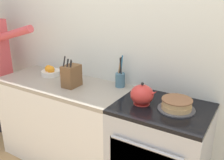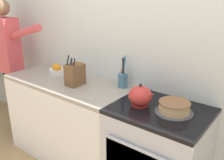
% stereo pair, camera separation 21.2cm
% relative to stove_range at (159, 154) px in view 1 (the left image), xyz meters
% --- Properties ---
extents(wall_back, '(8.00, 0.04, 2.60)m').
position_rel_stove_range_xyz_m(wall_back, '(-0.34, 0.32, 0.85)').
color(wall_back, silver).
rests_on(wall_back, ground_plane).
extents(counter_cabinet, '(1.37, 0.60, 0.89)m').
position_rel_stove_range_xyz_m(counter_cabinet, '(-1.06, 0.00, -0.00)').
color(counter_cabinet, white).
rests_on(counter_cabinet, ground_plane).
extents(stove_range, '(0.75, 0.63, 0.89)m').
position_rel_stove_range_xyz_m(stove_range, '(0.00, 0.00, 0.00)').
color(stove_range, '#B7BABF').
rests_on(stove_range, ground_plane).
extents(layer_cake, '(0.29, 0.29, 0.09)m').
position_rel_stove_range_xyz_m(layer_cake, '(0.10, 0.01, 0.49)').
color(layer_cake, '#4C4C51').
rests_on(layer_cake, stove_range).
extents(tea_kettle, '(0.23, 0.19, 0.18)m').
position_rel_stove_range_xyz_m(tea_kettle, '(-0.17, -0.03, 0.52)').
color(tea_kettle, red).
rests_on(tea_kettle, stove_range).
extents(knife_block, '(0.12, 0.17, 0.30)m').
position_rel_stove_range_xyz_m(knife_block, '(-0.91, -0.02, 0.55)').
color(knife_block, brown).
rests_on(knife_block, counter_cabinet).
extents(utensil_crock, '(0.09, 0.09, 0.31)m').
position_rel_stove_range_xyz_m(utensil_crock, '(-0.51, 0.21, 0.52)').
color(utensil_crock, '#477084').
rests_on(utensil_crock, counter_cabinet).
extents(fruit_bowl, '(0.20, 0.20, 0.12)m').
position_rel_stove_range_xyz_m(fruit_bowl, '(-1.32, 0.11, 0.49)').
color(fruit_bowl, silver).
rests_on(fruit_bowl, counter_cabinet).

